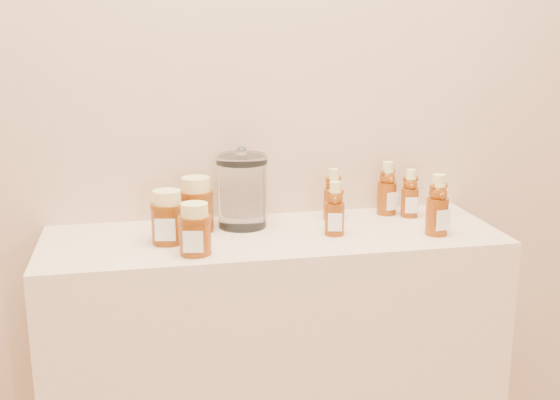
{
  "coord_description": "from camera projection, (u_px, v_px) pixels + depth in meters",
  "views": [
    {
      "loc": [
        -0.34,
        -0.18,
        1.45
      ],
      "look_at": [
        0.01,
        1.52,
        1.0
      ],
      "focal_mm": 45.0,
      "sensor_mm": 36.0,
      "label": 1
    }
  ],
  "objects": [
    {
      "name": "honey_jar_front",
      "position": [
        195.0,
        229.0,
        1.67
      ],
      "size": [
        0.1,
        0.1,
        0.13
      ],
      "primitive_type": null,
      "rotation": [
        0.0,
        0.0,
        -0.22
      ],
      "color": "#662A08",
      "rests_on": "display_table"
    },
    {
      "name": "bear_bottle_back_mid",
      "position": [
        387.0,
        185.0,
        2.02
      ],
      "size": [
        0.07,
        0.07,
        0.17
      ],
      "primitive_type": null,
      "rotation": [
        0.0,
        0.0,
        0.29
      ],
      "color": "#662A08",
      "rests_on": "display_table"
    },
    {
      "name": "display_table",
      "position": [
        274.0,
        388.0,
        1.96
      ],
      "size": [
        1.2,
        0.4,
        0.9
      ],
      "primitive_type": "cube",
      "color": "beige",
      "rests_on": "ground"
    },
    {
      "name": "honey_jar_left",
      "position": [
        168.0,
        217.0,
        1.76
      ],
      "size": [
        0.1,
        0.1,
        0.14
      ],
      "primitive_type": null,
      "rotation": [
        0.0,
        0.0,
        -0.21
      ],
      "color": "#662A08",
      "rests_on": "display_table"
    },
    {
      "name": "bear_bottle_back_right",
      "position": [
        410.0,
        190.0,
        1.99
      ],
      "size": [
        0.06,
        0.06,
        0.16
      ],
      "primitive_type": null,
      "rotation": [
        0.0,
        0.0,
        -0.16
      ],
      "color": "#662A08",
      "rests_on": "display_table"
    },
    {
      "name": "bear_bottle_front_right",
      "position": [
        438.0,
        201.0,
        1.82
      ],
      "size": [
        0.07,
        0.07,
        0.18
      ],
      "primitive_type": null,
      "rotation": [
        0.0,
        0.0,
        0.18
      ],
      "color": "#662A08",
      "rests_on": "display_table"
    },
    {
      "name": "honey_jar_back",
      "position": [
        196.0,
        205.0,
        1.85
      ],
      "size": [
        0.11,
        0.11,
        0.15
      ],
      "primitive_type": null,
      "rotation": [
        0.0,
        0.0,
        -0.23
      ],
      "color": "#662A08",
      "rests_on": "display_table"
    },
    {
      "name": "bear_bottle_back_left",
      "position": [
        333.0,
        191.0,
        1.96
      ],
      "size": [
        0.06,
        0.06,
        0.16
      ],
      "primitive_type": null,
      "rotation": [
        0.0,
        0.0,
        0.07
      ],
      "color": "#662A08",
      "rests_on": "display_table"
    },
    {
      "name": "wall_back",
      "position": [
        259.0,
        56.0,
        1.92
      ],
      "size": [
        3.5,
        0.02,
        2.7
      ],
      "primitive_type": "cube",
      "color": "tan",
      "rests_on": "ground"
    },
    {
      "name": "glass_canister",
      "position": [
        242.0,
        188.0,
        1.89
      ],
      "size": [
        0.15,
        0.15,
        0.22
      ],
      "primitive_type": null,
      "rotation": [
        0.0,
        0.0,
        0.04
      ],
      "color": "white",
      "rests_on": "display_table"
    },
    {
      "name": "bear_bottle_front_left",
      "position": [
        335.0,
        205.0,
        1.82
      ],
      "size": [
        0.07,
        0.07,
        0.16
      ],
      "primitive_type": null,
      "rotation": [
        0.0,
        0.0,
        -0.23
      ],
      "color": "#662A08",
      "rests_on": "display_table"
    }
  ]
}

